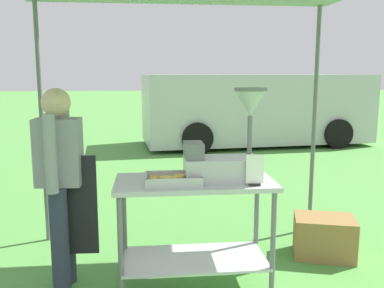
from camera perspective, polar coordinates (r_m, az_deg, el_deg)
The scene contains 8 objects.
ground_plane at distance 8.08m, azimuth -3.08°, elevation -2.74°, with size 70.00×70.00×0.00m, color #519342.
donut_cart at distance 3.33m, azimuth 0.35°, elevation -9.09°, with size 1.23×0.59×0.90m.
donut_tray at distance 3.15m, azimuth -2.53°, elevation -4.93°, with size 0.42×0.28×0.07m.
donut_fryer at distance 3.22m, azimuth 4.72°, elevation -0.71°, with size 0.62×0.28×0.71m.
menu_sign at distance 3.12m, azimuth 8.53°, elevation -3.84°, with size 0.13×0.05×0.23m.
vendor at distance 3.44m, azimuth -17.36°, elevation -4.58°, with size 0.46×0.53×1.61m.
supply_crate at distance 4.26m, azimuth 17.46°, elevation -11.91°, with size 0.64×0.53×0.38m.
van_silver at distance 10.36m, azimuth 8.57°, elevation 4.80°, with size 5.53×2.49×1.69m.
Camera 1 is at (-0.37, -1.89, 1.72)m, focal length 39.33 mm.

